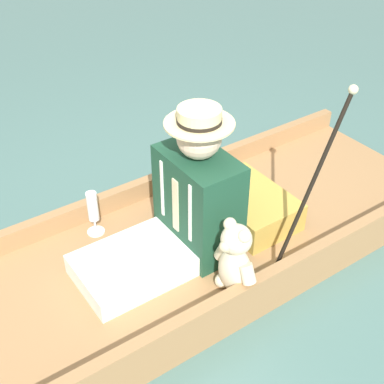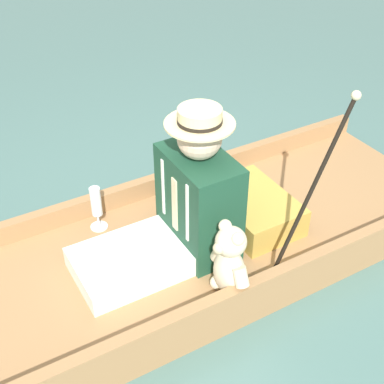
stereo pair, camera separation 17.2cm
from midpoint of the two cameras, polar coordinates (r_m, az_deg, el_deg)
ground_plane at (r=2.90m, az=-2.37°, el=-7.59°), size 16.00×16.00×0.00m
punt_boat at (r=2.84m, az=-2.41°, el=-6.44°), size 1.04×3.11×0.25m
seat_cushion at (r=2.93m, az=4.40°, el=-1.50°), size 0.52×0.36×0.16m
seated_person at (r=2.59m, az=-2.83°, el=-1.72°), size 0.44×0.82×0.78m
teddy_bear at (r=2.45m, az=2.54°, el=-7.32°), size 0.27×0.16×0.39m
wine_glass at (r=2.84m, az=-12.24°, el=-1.82°), size 0.09×0.09×0.26m
walking_cane at (r=2.46m, az=11.35°, el=2.22°), size 0.04×0.38×0.91m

